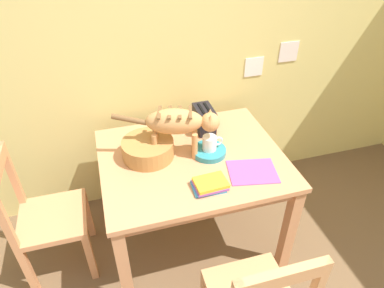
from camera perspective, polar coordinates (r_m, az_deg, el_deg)
The scene contains 10 objects.
wall_rear at distance 2.51m, azimuth -3.19°, elevation 15.77°, with size 4.96×0.11×2.50m.
dining_table at distance 2.26m, azimuth 0.00°, elevation -3.93°, with size 1.15×0.94×0.76m.
cat at distance 2.09m, azimuth -2.13°, elevation 3.46°, with size 0.63×0.24×0.33m.
saucer_bowl at distance 2.22m, azimuth 2.84°, elevation -1.21°, with size 0.22×0.22×0.04m, color teal.
coffee_mug at distance 2.19m, azimuth 2.98°, elevation 0.17°, with size 0.13×0.09×0.09m.
magazine at distance 2.12m, azimuth 9.89°, elevation -4.48°, with size 0.29×0.23×0.01m, color #9B4AA1.
book_stack at distance 1.97m, azimuth 2.94°, elevation -6.67°, with size 0.20×0.15×0.05m.
wicker_basket at distance 2.19m, azimuth -7.25°, elevation -0.75°, with size 0.32×0.32×0.12m.
toaster at distance 2.41m, azimuth 1.99°, elevation 4.11°, with size 0.12×0.20×0.18m.
wooden_chair_near at distance 2.43m, azimuth -22.99°, elevation -11.02°, with size 0.42×0.42×0.93m.
Camera 1 is at (-0.53, -0.36, 2.12)m, focal length 32.47 mm.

